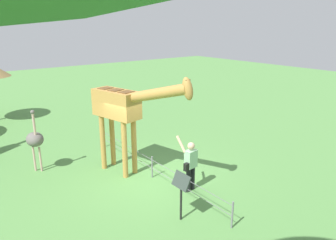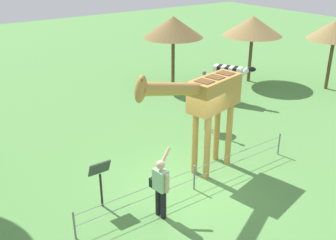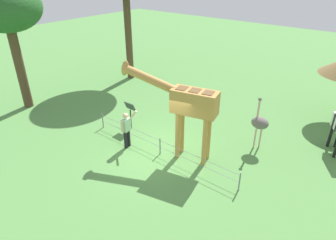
% 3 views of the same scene
% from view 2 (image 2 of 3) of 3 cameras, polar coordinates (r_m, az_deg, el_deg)
% --- Properties ---
extents(ground_plane, '(60.00, 60.00, 0.00)m').
position_cam_2_polar(ground_plane, '(11.18, 3.51, -9.78)').
color(ground_plane, '#568E47').
extents(giraffe, '(3.96, 1.37, 3.64)m').
position_cam_2_polar(giraffe, '(10.90, 5.70, 2.93)').
color(giraffe, '#BC8942').
rests_on(giraffe, ground_plane).
extents(visitor, '(0.59, 0.58, 1.74)m').
position_cam_2_polar(visitor, '(9.62, -1.09, -9.39)').
color(visitor, black).
rests_on(visitor, ground_plane).
extents(zebra, '(1.18, 1.71, 1.66)m').
position_cam_2_polar(zebra, '(17.10, 8.83, 6.42)').
color(zebra, black).
rests_on(zebra, ground_plane).
extents(ostrich, '(0.70, 0.56, 2.25)m').
position_cam_2_polar(ostrich, '(14.21, 5.56, 3.05)').
color(ostrich, '#CC9E93').
rests_on(ostrich, ground_plane).
extents(shade_hut_near, '(2.85, 2.85, 3.21)m').
position_cam_2_polar(shade_hut_near, '(19.70, 12.21, 13.18)').
color(shade_hut_near, brown).
rests_on(shade_hut_near, ground_plane).
extents(shade_hut_far, '(2.81, 2.81, 3.29)m').
position_cam_2_polar(shade_hut_far, '(18.74, 0.76, 13.34)').
color(shade_hut_far, brown).
rests_on(shade_hut_far, ground_plane).
extents(shade_hut_aside, '(2.47, 2.47, 3.25)m').
position_cam_2_polar(shade_hut_aside, '(19.63, 23.12, 11.96)').
color(shade_hut_aside, brown).
rests_on(shade_hut_aside, ground_plane).
extents(info_sign, '(0.56, 0.21, 1.32)m').
position_cam_2_polar(info_sign, '(10.08, -9.84, -7.78)').
color(info_sign, black).
rests_on(info_sign, ground_plane).
extents(wire_fence, '(7.05, 0.05, 0.75)m').
position_cam_2_polar(wire_fence, '(10.90, 3.84, -8.20)').
color(wire_fence, slate).
rests_on(wire_fence, ground_plane).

